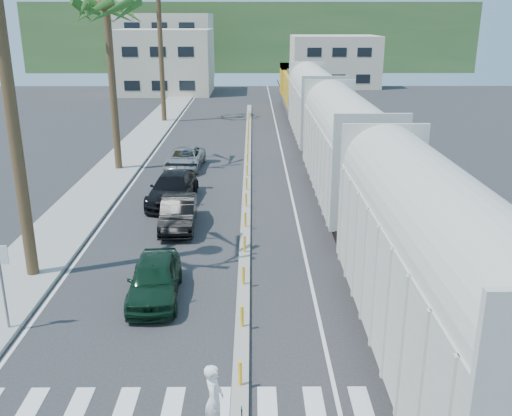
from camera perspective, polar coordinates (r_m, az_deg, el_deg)
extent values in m
plane|color=#28282B|center=(16.64, -1.51, -15.66)|extent=(140.00, 140.00, 0.00)
cube|color=gray|center=(40.83, -12.90, 4.89)|extent=(3.00, 90.00, 0.15)
cube|color=black|center=(42.98, 4.94, 5.89)|extent=(0.12, 100.00, 0.06)
cube|color=black|center=(43.14, 6.85, 5.87)|extent=(0.12, 100.00, 0.06)
cube|color=gray|center=(35.02, -0.90, 3.13)|extent=(0.45, 60.00, 0.15)
cylinder|color=yellow|center=(15.54, -1.60, -16.20)|extent=(0.10, 0.10, 0.70)
cylinder|color=yellow|center=(18.08, -1.40, -10.79)|extent=(0.10, 0.10, 0.70)
cylinder|color=yellow|center=(20.75, -1.26, -6.74)|extent=(0.10, 0.10, 0.70)
cylinder|color=yellow|center=(23.50, -1.16, -3.62)|extent=(0.10, 0.10, 0.70)
cylinder|color=yellow|center=(26.30, -1.07, -1.17)|extent=(0.10, 0.10, 0.70)
cylinder|color=yellow|center=(29.15, -1.00, 0.82)|extent=(0.10, 0.10, 0.70)
cylinder|color=yellow|center=(32.02, -0.95, 2.44)|extent=(0.10, 0.10, 0.70)
cylinder|color=yellow|center=(34.91, -0.90, 3.80)|extent=(0.10, 0.10, 0.70)
cylinder|color=yellow|center=(37.82, -0.86, 4.95)|extent=(0.10, 0.10, 0.70)
cylinder|color=yellow|center=(40.75, -0.83, 5.94)|extent=(0.10, 0.10, 0.70)
cylinder|color=yellow|center=(43.68, -0.80, 6.79)|extent=(0.10, 0.10, 0.70)
cylinder|color=yellow|center=(46.62, -0.77, 7.54)|extent=(0.10, 0.10, 0.70)
cylinder|color=yellow|center=(49.57, -0.75, 8.20)|extent=(0.10, 0.10, 0.70)
cylinder|color=yellow|center=(52.52, -0.73, 8.78)|extent=(0.10, 0.10, 0.70)
cylinder|color=yellow|center=(55.48, -0.71, 9.30)|extent=(0.10, 0.10, 0.70)
cube|color=silver|center=(15.03, -1.66, -19.92)|extent=(14.00, 2.20, 0.01)
cube|color=silver|center=(40.51, -10.53, 4.84)|extent=(0.12, 90.00, 0.01)
cube|color=silver|center=(39.94, 2.77, 4.93)|extent=(0.12, 90.00, 0.01)
cube|color=beige|center=(15.59, 17.24, -7.62)|extent=(3.00, 12.88, 3.40)
cylinder|color=beige|center=(14.95, 17.85, -1.75)|extent=(2.90, 12.58, 2.90)
cube|color=black|center=(16.65, 16.51, -14.45)|extent=(2.60, 12.88, 1.00)
cube|color=beige|center=(29.45, 8.80, 5.23)|extent=(3.00, 12.88, 3.40)
cylinder|color=beige|center=(29.12, 8.96, 8.48)|extent=(2.90, 12.58, 2.90)
cube|color=black|center=(30.03, 8.59, 1.14)|extent=(2.60, 12.88, 1.00)
cube|color=beige|center=(44.07, 5.80, 9.71)|extent=(3.00, 12.88, 3.40)
cylinder|color=beige|center=(43.84, 5.88, 11.91)|extent=(2.90, 12.58, 2.90)
cube|color=black|center=(44.45, 5.71, 6.91)|extent=(2.60, 12.88, 1.00)
cube|color=#4C4C4F|center=(60.07, 4.17, 10.49)|extent=(3.00, 17.00, 0.50)
cube|color=gold|center=(58.89, 4.28, 11.85)|extent=(2.70, 12.24, 2.60)
cube|color=gold|center=(65.58, 3.81, 12.79)|extent=(3.00, 3.74, 3.20)
cube|color=black|center=(60.16, 4.15, 9.92)|extent=(2.60, 13.60, 0.90)
cylinder|color=brown|center=(21.80, -23.01, 6.87)|extent=(0.44, 0.44, 11.00)
cylinder|color=brown|center=(37.06, -14.11, 11.20)|extent=(0.44, 0.44, 10.00)
sphere|color=#2A581B|center=(36.81, -14.76, 19.17)|extent=(3.20, 3.20, 3.20)
cylinder|color=brown|center=(54.52, -9.47, 14.72)|extent=(0.44, 0.44, 12.00)
cylinder|color=slate|center=(19.20, -23.97, -7.34)|extent=(0.08, 0.08, 3.00)
cube|color=beige|center=(76.80, -9.13, 14.26)|extent=(12.00, 10.00, 8.00)
cube|color=beige|center=(92.84, -8.95, 15.57)|extent=(14.00, 12.00, 10.00)
cube|color=beige|center=(84.78, 7.79, 14.35)|extent=(12.00, 10.00, 7.00)
cube|color=#385628|center=(113.82, -0.55, 16.78)|extent=(80.00, 20.00, 12.00)
imported|color=black|center=(20.27, -10.11, -6.97)|extent=(2.21, 4.47, 1.46)
imported|color=black|center=(26.75, -7.77, -0.50)|extent=(1.93, 4.53, 1.45)
imported|color=black|center=(30.48, -8.32, 1.94)|extent=(2.90, 5.61, 1.54)
imported|color=#9FA1A3|center=(37.42, -7.13, 4.92)|extent=(2.72, 4.99, 1.32)
imported|color=white|center=(13.15, -4.22, -18.60)|extent=(0.68, 0.48, 1.74)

